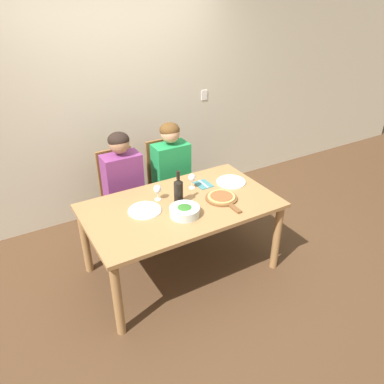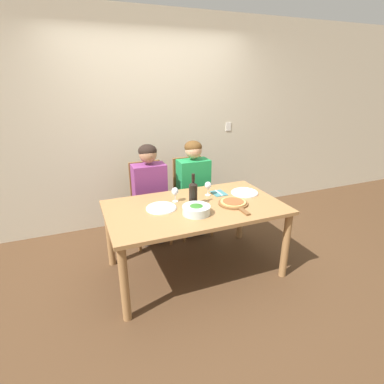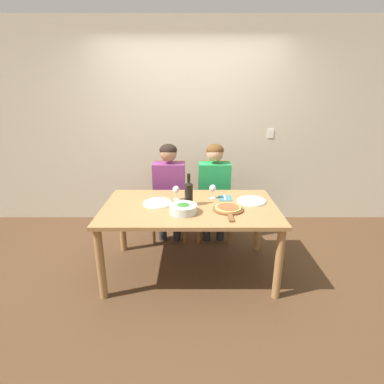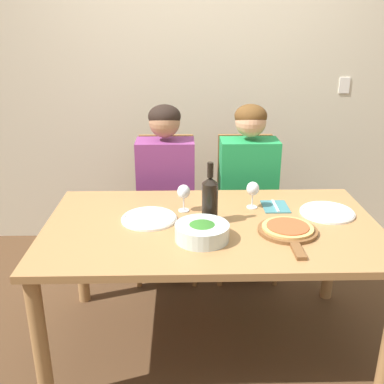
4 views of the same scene
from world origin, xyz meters
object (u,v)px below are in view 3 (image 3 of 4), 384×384
chair_right (214,198)px  wine_glass_right (213,189)px  wine_bottle (189,193)px  person_man (215,184)px  dinner_plate_left (158,203)px  chair_left (171,198)px  fork_on_napkin (225,198)px  person_woman (170,184)px  pizza_on_board (229,209)px  broccoli_bowl (184,209)px  wine_glass_left (177,190)px  dinner_plate_right (252,201)px

chair_right → wine_glass_right: size_ratio=6.43×
chair_right → wine_bottle: (-0.30, -0.84, 0.36)m
person_man → dinner_plate_left: bearing=-132.2°
chair_left → fork_on_napkin: chair_left is taller
chair_right → person_woman: size_ratio=0.80×
pizza_on_board → wine_glass_right: bearing=111.4°
broccoli_bowl → wine_glass_left: bearing=103.5°
chair_left → pizza_on_board: 1.18m
wine_glass_left → person_man: bearing=52.3°
wine_glass_right → person_man: bearing=83.9°
person_woman → person_man: size_ratio=1.00×
wine_bottle → broccoli_bowl: bearing=-103.9°
chair_left → wine_bottle: (0.25, -0.84, 0.36)m
wine_glass_left → wine_glass_right: same height
person_man → fork_on_napkin: 0.53m
wine_glass_right → fork_on_napkin: (0.13, 0.00, -0.10)m
chair_left → chair_right: (0.55, 0.00, 0.00)m
person_man → fork_on_napkin: size_ratio=6.75×
person_man → fork_on_napkin: (0.07, -0.52, 0.01)m
wine_bottle → pizza_on_board: size_ratio=0.75×
chair_left → person_man: bearing=-11.9°
pizza_on_board → wine_bottle: bearing=160.3°
chair_left → fork_on_napkin: size_ratio=5.39×
chair_left → broccoli_bowl: chair_left is taller
fork_on_napkin → broccoli_bowl: bearing=-137.7°
chair_left → wine_bottle: size_ratio=3.01×
broccoli_bowl → dinner_plate_left: (-0.27, 0.23, -0.03)m
person_woman → wine_bottle: bearing=-70.9°
dinner_plate_right → pizza_on_board: bearing=-139.2°
dinner_plate_right → pizza_on_board: pizza_on_board is taller
wine_bottle → person_man: bearing=67.0°
broccoli_bowl → wine_bottle: bearing=76.1°
person_man → wine_glass_left: size_ratio=8.05×
broccoli_bowl → dinner_plate_left: bearing=138.9°
chair_right → person_man: person_man is taller
chair_left → dinner_plate_left: bearing=-94.6°
chair_right → wine_glass_left: size_ratio=6.43×
chair_right → chair_left: bearing=180.0°
pizza_on_board → wine_glass_left: bearing=150.4°
dinner_plate_right → wine_glass_left: wine_glass_left is taller
wine_bottle → broccoli_bowl: wine_bottle is taller
dinner_plate_right → wine_glass_right: size_ratio=1.92×
chair_left → wine_glass_right: chair_left is taller
wine_bottle → broccoli_bowl: (-0.05, -0.19, -0.09)m
person_woman → wine_bottle: size_ratio=3.77×
chair_right → wine_glass_right: chair_right is taller
broccoli_bowl → person_woman: bearing=102.4°
person_woman → wine_glass_right: bearing=-46.7°
chair_right → broccoli_bowl: chair_right is taller
pizza_on_board → wine_glass_right: wine_glass_right is taller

